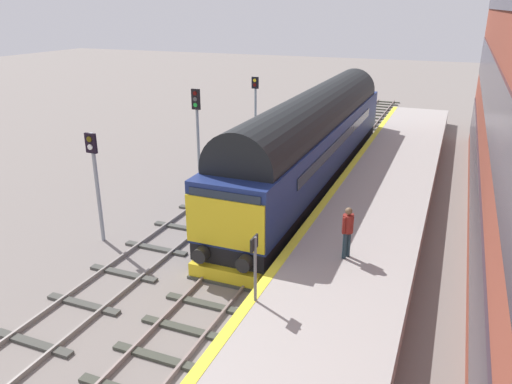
# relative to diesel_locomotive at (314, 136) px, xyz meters

# --- Properties ---
(ground_plane) EXTENTS (140.00, 140.00, 0.00)m
(ground_plane) POSITION_rel_diesel_locomotive_xyz_m (-0.00, -4.90, -2.49)
(ground_plane) COLOR slate
(ground_plane) RESTS_ON ground
(track_main) EXTENTS (2.50, 60.00, 0.15)m
(track_main) POSITION_rel_diesel_locomotive_xyz_m (-0.00, -4.90, -2.44)
(track_main) COLOR gray
(track_main) RESTS_ON ground
(track_adjacent_west) EXTENTS (2.50, 60.00, 0.15)m
(track_adjacent_west) POSITION_rel_diesel_locomotive_xyz_m (-3.31, -4.90, -2.43)
(track_adjacent_west) COLOR gray
(track_adjacent_west) RESTS_ON ground
(station_platform) EXTENTS (4.00, 44.00, 1.01)m
(station_platform) POSITION_rel_diesel_locomotive_xyz_m (3.60, -4.90, -1.99)
(station_platform) COLOR #A29B96
(station_platform) RESTS_ON ground
(diesel_locomotive) EXTENTS (2.74, 20.08, 4.68)m
(diesel_locomotive) POSITION_rel_diesel_locomotive_xyz_m (0.00, 0.00, 0.00)
(diesel_locomotive) COLOR black
(diesel_locomotive) RESTS_ON ground
(signal_post_near) EXTENTS (0.44, 0.22, 4.14)m
(signal_post_near) POSITION_rel_diesel_locomotive_xyz_m (-5.57, -8.86, 0.11)
(signal_post_near) COLOR gray
(signal_post_near) RESTS_ON ground
(signal_post_mid) EXTENTS (0.44, 0.22, 4.57)m
(signal_post_mid) POSITION_rel_diesel_locomotive_xyz_m (-5.57, -1.24, 0.45)
(signal_post_mid) COLOR gray
(signal_post_mid) RESTS_ON ground
(signal_post_far) EXTENTS (0.44, 0.22, 4.23)m
(signal_post_far) POSITION_rel_diesel_locomotive_xyz_m (-5.57, 6.31, 0.16)
(signal_post_far) COLOR gray
(signal_post_far) RESTS_ON ground
(platform_number_sign) EXTENTS (0.10, 0.44, 1.84)m
(platform_number_sign) POSITION_rel_diesel_locomotive_xyz_m (1.86, -11.92, -0.25)
(platform_number_sign) COLOR slate
(platform_number_sign) RESTS_ON station_platform
(waiting_passenger) EXTENTS (0.44, 0.48, 1.64)m
(waiting_passenger) POSITION_rel_diesel_locomotive_xyz_m (3.54, -8.63, -0.50)
(waiting_passenger) COLOR #253840
(waiting_passenger) RESTS_ON station_platform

